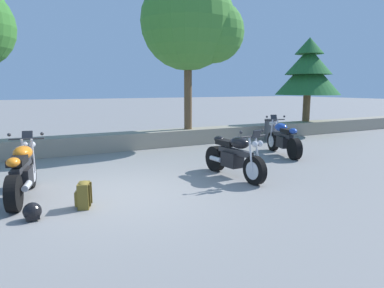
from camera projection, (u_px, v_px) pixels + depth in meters
The scene contains 10 objects.
ground_plane at pixel (122, 194), 6.65m from camera, with size 120.00×120.00×0.00m, color gray.
stone_wall at pixel (78, 144), 10.80m from camera, with size 36.00×0.80×0.55m, color gray.
motorcycle_orange_near_left at pixel (22, 173), 6.36m from camera, with size 0.77×2.05×1.18m.
motorcycle_black_centre at pixel (234, 157), 7.83m from camera, with size 0.67×2.07×1.18m.
motorcycle_blue_far_right at pixel (283, 139), 10.51m from camera, with size 0.87×2.02×1.18m.
rider_backpack at pixel (84, 194), 5.87m from camera, with size 0.32×0.34×0.47m.
rider_helmet at pixel (32, 212), 5.33m from camera, with size 0.28×0.28×0.28m.
leafy_tree_mid_left at pixel (193, 25), 11.92m from camera, with size 3.47×3.30×5.39m.
pine_tree_mid_right at pixel (308, 71), 15.09m from camera, with size 2.82×2.82×3.66m.
trash_bin at pixel (270, 130), 13.11m from camera, with size 0.46×0.46×0.86m.
Camera 1 is at (-1.76, -6.30, 2.04)m, focal length 32.09 mm.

